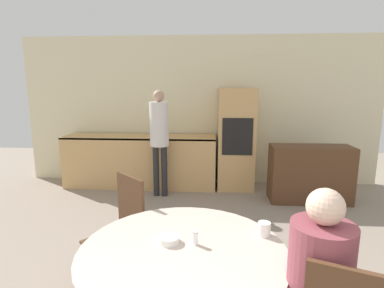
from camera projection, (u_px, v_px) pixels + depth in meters
The scene contains 10 objects.
wall_back at pixel (199, 111), 5.37m from camera, with size 6.33×0.05×2.60m.
kitchen_counter at pixel (141, 160), 5.25m from camera, with size 2.61×0.60×0.89m.
oven_unit at pixel (236, 139), 5.08m from camera, with size 0.61×0.59×1.71m.
sideboard at pixel (310, 174), 4.52m from camera, with size 1.19×0.45×0.86m.
dining_table at pixel (183, 283), 1.84m from camera, with size 1.25×1.25×0.77m.
chair_far_left at pixel (123, 228), 2.54m from camera, with size 0.57×0.57×0.98m.
person_standing at pixel (159, 131), 4.64m from camera, with size 0.29×0.29×1.68m.
cup at pixel (264, 229), 1.95m from camera, with size 0.08×0.08×0.09m.
bowl_near at pixel (169, 239), 1.86m from camera, with size 0.13×0.13×0.04m.
salt_shaker at pixel (195, 238), 1.83m from camera, with size 0.03×0.03×0.09m.
Camera 1 is at (0.24, -0.08, 1.72)m, focal length 28.00 mm.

